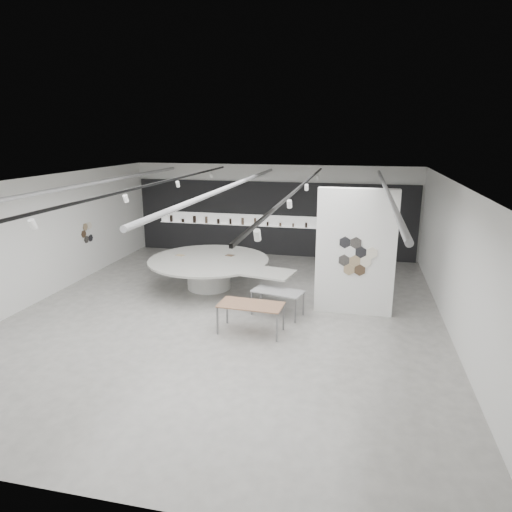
% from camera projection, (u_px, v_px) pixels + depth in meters
% --- Properties ---
extents(room, '(12.02, 14.02, 3.82)m').
position_uv_depth(room, '(223.00, 244.00, 12.60)').
color(room, '#A19E97').
rests_on(room, ground).
extents(back_wall_display, '(11.80, 0.27, 3.10)m').
position_uv_depth(back_wall_display, '(271.00, 219.00, 19.26)').
color(back_wall_display, black).
rests_on(back_wall_display, ground).
extents(partition_column, '(2.20, 0.38, 3.60)m').
position_uv_depth(partition_column, '(355.00, 252.00, 12.84)').
color(partition_column, white).
rests_on(partition_column, ground).
extents(display_island, '(5.40, 4.70, 1.02)m').
position_uv_depth(display_island, '(211.00, 269.00, 15.17)').
color(display_island, white).
rests_on(display_island, ground).
extents(sample_table_wood, '(1.71, 0.93, 0.78)m').
position_uv_depth(sample_table_wood, '(251.00, 306.00, 11.78)').
color(sample_table_wood, '#8C6348').
rests_on(sample_table_wood, ground).
extents(sample_table_stone, '(1.55, 1.02, 0.73)m').
position_uv_depth(sample_table_stone, '(278.00, 293.00, 12.92)').
color(sample_table_stone, gray).
rests_on(sample_table_stone, ground).
extents(kitchen_counter, '(1.50, 0.66, 1.16)m').
position_uv_depth(kitchen_counter, '(348.00, 251.00, 18.46)').
color(kitchen_counter, white).
rests_on(kitchen_counter, ground).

